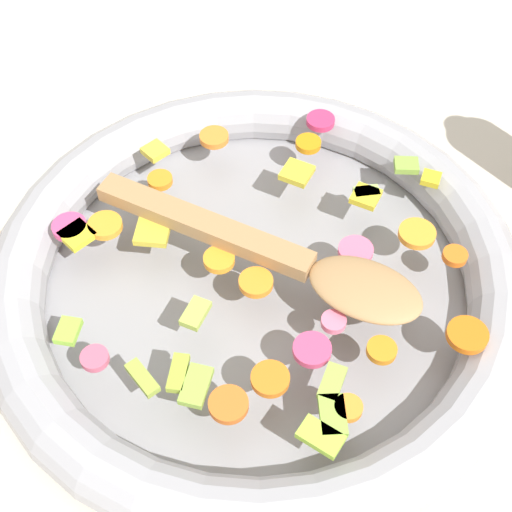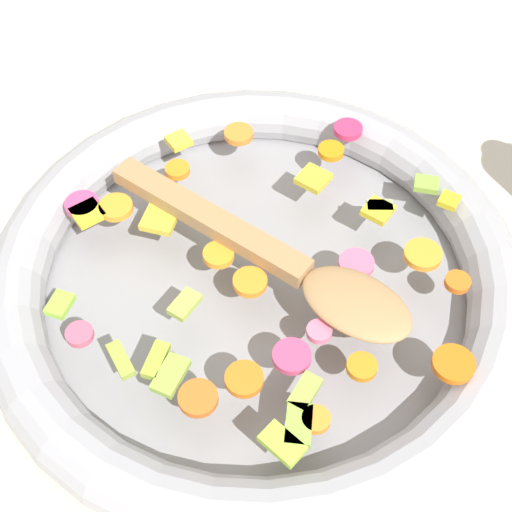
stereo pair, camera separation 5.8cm
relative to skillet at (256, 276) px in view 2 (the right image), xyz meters
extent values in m
plane|color=beige|center=(0.00, 0.00, -0.02)|extent=(4.00, 4.00, 0.00)
cylinder|color=gray|center=(0.00, 0.00, -0.02)|extent=(0.40, 0.40, 0.01)
torus|color=#9E9EA5|center=(0.00, 0.00, 0.00)|extent=(0.45, 0.45, 0.05)
cylinder|color=orange|center=(0.00, -0.12, 0.03)|extent=(0.03, 0.03, 0.01)
cylinder|color=orange|center=(-0.11, 0.08, 0.03)|extent=(0.04, 0.04, 0.01)
cylinder|color=orange|center=(-0.11, 0.12, 0.03)|extent=(0.03, 0.03, 0.01)
cylinder|color=orange|center=(-0.13, -0.05, 0.03)|extent=(0.02, 0.02, 0.01)
cylinder|color=orange|center=(0.07, 0.09, 0.03)|extent=(0.04, 0.04, 0.01)
cylinder|color=orange|center=(0.02, -0.02, 0.03)|extent=(0.03, 0.03, 0.01)
cylinder|color=orange|center=(0.07, -0.11, 0.03)|extent=(0.04, 0.04, 0.01)
cylinder|color=orange|center=(0.00, 0.13, 0.03)|extent=(0.03, 0.03, 0.01)
cylinder|color=orange|center=(0.11, 0.08, 0.03)|extent=(0.04, 0.04, 0.01)
cylinder|color=orange|center=(0.05, 0.14, 0.03)|extent=(0.03, 0.03, 0.01)
cylinder|color=orange|center=(-0.05, 0.17, 0.03)|extent=(0.04, 0.04, 0.01)
cylinder|color=orange|center=(-0.07, -0.12, 0.03)|extent=(0.03, 0.03, 0.01)
cylinder|color=orange|center=(0.02, 0.02, 0.03)|extent=(0.03, 0.03, 0.01)
cube|color=#98AD38|center=(0.12, 0.04, 0.03)|extent=(0.03, 0.03, 0.01)
cube|color=#A7D860|center=(-0.11, 0.02, 0.03)|extent=(0.02, 0.02, 0.01)
cube|color=#AFC74F|center=(0.07, 0.01, 0.03)|extent=(0.03, 0.02, 0.01)
cube|color=#8DB943|center=(0.06, 0.14, 0.03)|extent=(0.03, 0.03, 0.01)
cube|color=#86B142|center=(-0.17, 0.03, 0.03)|extent=(0.03, 0.03, 0.01)
cube|color=#A3D33E|center=(0.08, 0.14, 0.03)|extent=(0.02, 0.03, 0.01)
cube|color=#96AE3F|center=(0.14, 0.02, 0.03)|extent=(0.01, 0.03, 0.01)
cube|color=#95D33F|center=(0.15, -0.05, 0.03)|extent=(0.03, 0.03, 0.01)
cube|color=#95B047|center=(0.05, 0.12, 0.03)|extent=(0.03, 0.02, 0.01)
cube|color=#92BB45|center=(0.11, 0.05, 0.03)|extent=(0.04, 0.03, 0.01)
cylinder|color=pink|center=(0.01, 0.09, 0.03)|extent=(0.03, 0.03, 0.01)
cylinder|color=#CF5875|center=(0.15, -0.02, 0.03)|extent=(0.03, 0.03, 0.01)
cylinder|color=#E3467E|center=(0.09, -0.13, 0.03)|extent=(0.03, 0.03, 0.01)
cylinder|color=#D53061|center=(-0.16, -0.07, 0.03)|extent=(0.04, 0.04, 0.01)
cylinder|color=#EC6489|center=(-0.06, 0.06, 0.03)|extent=(0.04, 0.04, 0.01)
cylinder|color=#D74471|center=(0.04, 0.09, 0.03)|extent=(0.04, 0.04, 0.01)
cube|color=gold|center=(-0.09, -0.04, 0.03)|extent=(0.03, 0.03, 0.01)
cube|color=yellow|center=(-0.11, 0.02, 0.03)|extent=(0.03, 0.03, 0.01)
cube|color=yellow|center=(-0.02, -0.15, 0.03)|extent=(0.02, 0.02, 0.01)
cube|color=yellow|center=(-0.17, 0.05, 0.03)|extent=(0.02, 0.02, 0.01)
cube|color=gold|center=(0.04, -0.08, 0.03)|extent=(0.04, 0.04, 0.01)
cube|color=yellow|center=(0.09, -0.12, 0.03)|extent=(0.02, 0.02, 0.01)
cube|color=#A87F51|center=(0.01, -0.05, 0.04)|extent=(0.08, 0.19, 0.01)
ellipsoid|color=#A87F51|center=(-0.03, 0.09, 0.04)|extent=(0.08, 0.10, 0.01)
camera|label=1|loc=(0.25, 0.25, 0.48)|focal=50.00mm
camera|label=2|loc=(0.21, 0.28, 0.48)|focal=50.00mm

